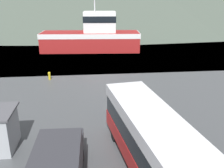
{
  "coord_description": "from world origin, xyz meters",
  "views": [
    {
      "loc": [
        -3.96,
        -2.83,
        8.93
      ],
      "look_at": [
        -1.93,
        16.59,
        2.0
      ],
      "focal_mm": 40.0,
      "sensor_mm": 36.0,
      "label": 1
    }
  ],
  "objects_px": {
    "tour_bus": "(157,147)",
    "small_boat": "(66,44)",
    "delivery_van": "(59,164)",
    "fishing_boat": "(92,36)"
  },
  "relations": [
    {
      "from": "tour_bus",
      "to": "delivery_van",
      "type": "distance_m",
      "value": 4.83
    },
    {
      "from": "small_boat",
      "to": "tour_bus",
      "type": "bearing_deg",
      "value": -123.55
    },
    {
      "from": "tour_bus",
      "to": "fishing_boat",
      "type": "height_order",
      "value": "fishing_boat"
    },
    {
      "from": "fishing_boat",
      "to": "small_boat",
      "type": "distance_m",
      "value": 7.08
    },
    {
      "from": "tour_bus",
      "to": "small_boat",
      "type": "xyz_separation_m",
      "value": [
        -7.02,
        37.04,
        -1.5
      ]
    },
    {
      "from": "tour_bus",
      "to": "fishing_boat",
      "type": "xyz_separation_m",
      "value": [
        -2.22,
        32.26,
        0.58
      ]
    },
    {
      "from": "delivery_van",
      "to": "small_boat",
      "type": "height_order",
      "value": "delivery_van"
    },
    {
      "from": "delivery_van",
      "to": "small_boat",
      "type": "distance_m",
      "value": 37.14
    },
    {
      "from": "delivery_van",
      "to": "tour_bus",
      "type": "bearing_deg",
      "value": 1.96
    },
    {
      "from": "tour_bus",
      "to": "fishing_boat",
      "type": "relative_size",
      "value": 0.7
    }
  ]
}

